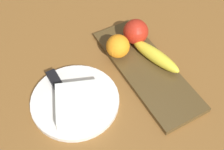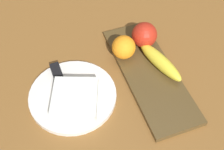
% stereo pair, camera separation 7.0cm
% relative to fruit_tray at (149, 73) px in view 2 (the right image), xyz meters
% --- Properties ---
extents(ground_plane, '(2.40, 2.40, 0.00)m').
position_rel_fruit_tray_xyz_m(ground_plane, '(-0.04, 0.02, -0.01)').
color(ground_plane, brown).
extents(fruit_tray, '(0.36, 0.13, 0.01)m').
position_rel_fruit_tray_xyz_m(fruit_tray, '(0.00, 0.00, 0.00)').
color(fruit_tray, '#513D1F').
rests_on(fruit_tray, ground_plane).
extents(apple, '(0.07, 0.07, 0.07)m').
position_rel_fruit_tray_xyz_m(apple, '(-0.10, 0.03, 0.04)').
color(apple, '#B32616').
rests_on(apple, fruit_tray).
extents(banana, '(0.16, 0.07, 0.04)m').
position_rel_fruit_tray_xyz_m(banana, '(-0.01, 0.03, 0.02)').
color(banana, yellow).
rests_on(banana, fruit_tray).
extents(orange_near_apple, '(0.06, 0.06, 0.06)m').
position_rel_fruit_tray_xyz_m(orange_near_apple, '(-0.08, -0.04, 0.04)').
color(orange_near_apple, orange).
rests_on(orange_near_apple, fruit_tray).
extents(dinner_plate, '(0.21, 0.21, 0.01)m').
position_rel_fruit_tray_xyz_m(dinner_plate, '(-0.00, -0.20, -0.00)').
color(dinner_plate, white).
rests_on(dinner_plate, ground_plane).
extents(folded_napkin, '(0.14, 0.14, 0.03)m').
position_rel_fruit_tray_xyz_m(folded_napkin, '(0.03, -0.20, 0.02)').
color(folded_napkin, white).
rests_on(folded_napkin, dinner_plate).
extents(knife, '(0.18, 0.03, 0.01)m').
position_rel_fruit_tray_xyz_m(knife, '(-0.04, -0.22, 0.01)').
color(knife, silver).
rests_on(knife, dinner_plate).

